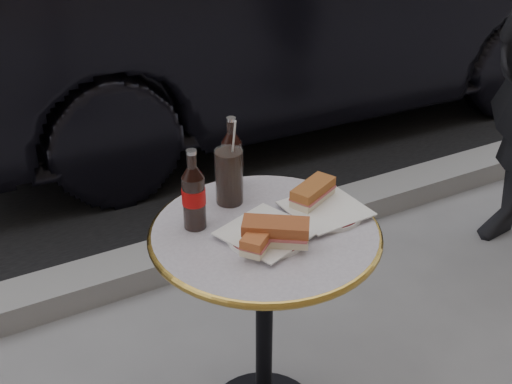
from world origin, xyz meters
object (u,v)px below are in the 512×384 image
bistro_table (264,334)px  cola_bottle_left (193,189)px  cola_glass (229,176)px  plate_left (267,234)px  cola_bottle_right (232,153)px  plate_right (325,211)px  parked_car (287,3)px

bistro_table → cola_bottle_left: (-0.16, 0.10, 0.48)m
bistro_table → cola_bottle_left: bearing=147.7°
cola_bottle_left → cola_glass: bearing=27.8°
plate_left → cola_glass: size_ratio=1.32×
plate_left → cola_bottle_left: size_ratio=0.95×
cola_bottle_right → cola_glass: cola_bottle_right is taller
plate_left → cola_bottle_left: (-0.14, 0.13, 0.11)m
plate_right → cola_glass: (-0.21, 0.18, 0.08)m
plate_left → parked_car: parked_car is taller
plate_left → cola_bottle_left: cola_bottle_left is taller
plate_left → cola_bottle_right: size_ratio=0.97×
plate_right → cola_glass: 0.28m
bistro_table → cola_bottle_right: cola_bottle_right is taller
cola_glass → parked_car: (1.39, 2.02, -0.09)m
cola_bottle_right → cola_glass: size_ratio=1.36×
cola_bottle_right → plate_right: bearing=-58.0°
cola_glass → bistro_table: bearing=-83.7°
plate_left → plate_right: 0.20m
bistro_table → cola_bottle_right: 0.54m
cola_bottle_right → parked_car: size_ratio=0.05×
cola_glass → parked_car: bearing=55.3°
plate_left → parked_car: 2.62m
parked_car → plate_left: bearing=149.6°
plate_right → plate_left: bearing=-172.5°
cola_bottle_left → cola_bottle_right: bearing=38.8°
plate_right → parked_car: parked_car is taller
cola_bottle_right → cola_glass: bearing=-121.5°
plate_left → cola_bottle_left: bearing=137.3°
plate_right → parked_car: (1.19, 2.20, -0.02)m
cola_bottle_right → parked_car: parked_car is taller
cola_bottle_left → parked_car: size_ratio=0.05×
bistro_table → plate_left: bearing=-112.0°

